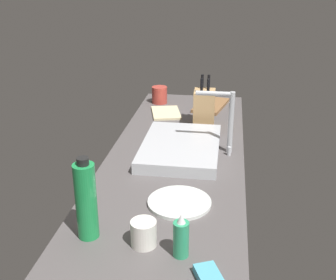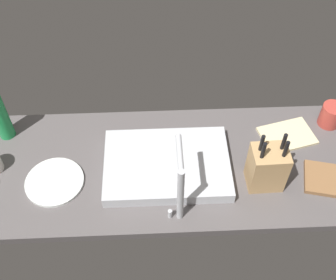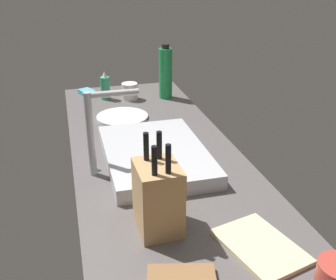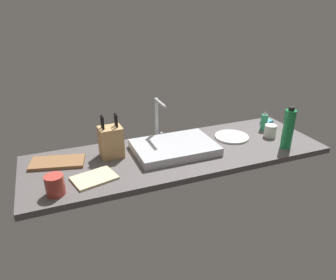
{
  "view_description": "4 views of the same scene",
  "coord_description": "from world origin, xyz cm",
  "px_view_note": "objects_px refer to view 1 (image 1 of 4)",
  "views": [
    {
      "loc": [
        170.1,
        21.36,
        81.91
      ],
      "look_at": [
        -0.64,
        -3.71,
        9.66
      ],
      "focal_mm": 45.48,
      "sensor_mm": 36.0,
      "label": 1
    },
    {
      "loc": [
        2.24,
        100.14,
        139.81
      ],
      "look_at": [
        -2.41,
        -4.83,
        13.17
      ],
      "focal_mm": 45.47,
      "sensor_mm": 36.0,
      "label": 2
    },
    {
      "loc": [
        -122.45,
        29.09,
        68.27
      ],
      "look_at": [
        2.98,
        -3.97,
        8.87
      ],
      "focal_mm": 43.05,
      "sensor_mm": 36.0,
      "label": 3
    },
    {
      "loc": [
        -69.85,
        -158.84,
        90.76
      ],
      "look_at": [
        -6.4,
        0.59,
        12.35
      ],
      "focal_mm": 34.25,
      "sensor_mm": 36.0,
      "label": 4
    }
  ],
  "objects_px": {
    "soap_bottle": "(181,238)",
    "dinner_plate": "(179,202)",
    "sink_basin": "(181,147)",
    "dish_sponge": "(209,276)",
    "dish_towel": "(166,113)",
    "water_bottle": "(86,200)",
    "knife_block": "(204,108)",
    "faucet": "(226,116)",
    "coffee_mug": "(144,233)",
    "ceramic_cup": "(160,95)",
    "cutting_board": "(211,105)"
  },
  "relations": [
    {
      "from": "soap_bottle",
      "to": "dinner_plate",
      "type": "xyz_separation_m",
      "value": [
        -0.28,
        -0.04,
        -0.05
      ]
    },
    {
      "from": "sink_basin",
      "to": "dish_sponge",
      "type": "distance_m",
      "value": 0.83
    },
    {
      "from": "dinner_plate",
      "to": "dish_towel",
      "type": "xyz_separation_m",
      "value": [
        -0.94,
        -0.19,
        0.0
      ]
    },
    {
      "from": "water_bottle",
      "to": "dish_sponge",
      "type": "distance_m",
      "value": 0.42
    },
    {
      "from": "knife_block",
      "to": "water_bottle",
      "type": "distance_m",
      "value": 1.07
    },
    {
      "from": "faucet",
      "to": "dish_sponge",
      "type": "xyz_separation_m",
      "value": [
        0.84,
        -0.02,
        -0.16
      ]
    },
    {
      "from": "faucet",
      "to": "dish_towel",
      "type": "bearing_deg",
      "value": -144.66
    },
    {
      "from": "sink_basin",
      "to": "dish_sponge",
      "type": "relative_size",
      "value": 5.4
    },
    {
      "from": "faucet",
      "to": "dinner_plate",
      "type": "xyz_separation_m",
      "value": [
        0.47,
        -0.15,
        -0.16
      ]
    },
    {
      "from": "coffee_mug",
      "to": "ceramic_cup",
      "type": "relative_size",
      "value": 0.81
    },
    {
      "from": "ceramic_cup",
      "to": "dish_sponge",
      "type": "xyz_separation_m",
      "value": [
        1.51,
        0.38,
        -0.04
      ]
    },
    {
      "from": "ceramic_cup",
      "to": "dinner_plate",
      "type": "bearing_deg",
      "value": 12.82
    },
    {
      "from": "soap_bottle",
      "to": "coffee_mug",
      "type": "relative_size",
      "value": 1.72
    },
    {
      "from": "cutting_board",
      "to": "water_bottle",
      "type": "height_order",
      "value": "water_bottle"
    },
    {
      "from": "faucet",
      "to": "water_bottle",
      "type": "xyz_separation_m",
      "value": [
        0.7,
        -0.4,
        -0.04
      ]
    },
    {
      "from": "faucet",
      "to": "ceramic_cup",
      "type": "height_order",
      "value": "faucet"
    },
    {
      "from": "coffee_mug",
      "to": "dish_sponge",
      "type": "height_order",
      "value": "coffee_mug"
    },
    {
      "from": "faucet",
      "to": "water_bottle",
      "type": "distance_m",
      "value": 0.81
    },
    {
      "from": "water_bottle",
      "to": "dinner_plate",
      "type": "distance_m",
      "value": 0.36
    },
    {
      "from": "cutting_board",
      "to": "dinner_plate",
      "type": "height_order",
      "value": "cutting_board"
    },
    {
      "from": "soap_bottle",
      "to": "water_bottle",
      "type": "distance_m",
      "value": 0.31
    },
    {
      "from": "cutting_board",
      "to": "dish_sponge",
      "type": "xyz_separation_m",
      "value": [
        1.48,
        0.07,
        0.0
      ]
    },
    {
      "from": "ceramic_cup",
      "to": "dish_sponge",
      "type": "distance_m",
      "value": 1.56
    },
    {
      "from": "faucet",
      "to": "dish_sponge",
      "type": "height_order",
      "value": "faucet"
    },
    {
      "from": "sink_basin",
      "to": "coffee_mug",
      "type": "relative_size",
      "value": 6.01
    },
    {
      "from": "dish_towel",
      "to": "dish_sponge",
      "type": "height_order",
      "value": "dish_sponge"
    },
    {
      "from": "cutting_board",
      "to": "dish_towel",
      "type": "distance_m",
      "value": 0.29
    },
    {
      "from": "knife_block",
      "to": "sink_basin",
      "type": "bearing_deg",
      "value": -13.38
    },
    {
      "from": "ceramic_cup",
      "to": "dish_sponge",
      "type": "height_order",
      "value": "ceramic_cup"
    },
    {
      "from": "knife_block",
      "to": "dish_towel",
      "type": "xyz_separation_m",
      "value": [
        -0.14,
        -0.22,
        -0.09
      ]
    },
    {
      "from": "soap_bottle",
      "to": "ceramic_cup",
      "type": "height_order",
      "value": "soap_bottle"
    },
    {
      "from": "knife_block",
      "to": "ceramic_cup",
      "type": "height_order",
      "value": "knife_block"
    },
    {
      "from": "soap_bottle",
      "to": "dish_sponge",
      "type": "xyz_separation_m",
      "value": [
        0.09,
        0.09,
        -0.05
      ]
    },
    {
      "from": "knife_block",
      "to": "coffee_mug",
      "type": "bearing_deg",
      "value": -7.37
    },
    {
      "from": "coffee_mug",
      "to": "water_bottle",
      "type": "bearing_deg",
      "value": -96.26
    },
    {
      "from": "water_bottle",
      "to": "dish_towel",
      "type": "xyz_separation_m",
      "value": [
        -1.17,
        0.06,
        -0.12
      ]
    },
    {
      "from": "knife_block",
      "to": "dish_towel",
      "type": "relative_size",
      "value": 1.19
    },
    {
      "from": "sink_basin",
      "to": "dinner_plate",
      "type": "relative_size",
      "value": 2.16
    },
    {
      "from": "water_bottle",
      "to": "dish_towel",
      "type": "distance_m",
      "value": 1.18
    },
    {
      "from": "knife_block",
      "to": "ceramic_cup",
      "type": "relative_size",
      "value": 2.58
    },
    {
      "from": "cutting_board",
      "to": "soap_bottle",
      "type": "height_order",
      "value": "soap_bottle"
    },
    {
      "from": "dinner_plate",
      "to": "coffee_mug",
      "type": "xyz_separation_m",
      "value": [
        0.25,
        -0.08,
        0.03
      ]
    },
    {
      "from": "cutting_board",
      "to": "ceramic_cup",
      "type": "relative_size",
      "value": 2.95
    },
    {
      "from": "cutting_board",
      "to": "soap_bottle",
      "type": "distance_m",
      "value": 1.39
    },
    {
      "from": "faucet",
      "to": "coffee_mug",
      "type": "bearing_deg",
      "value": -17.28
    },
    {
      "from": "knife_block",
      "to": "coffee_mug",
      "type": "height_order",
      "value": "knife_block"
    },
    {
      "from": "soap_bottle",
      "to": "dish_sponge",
      "type": "bearing_deg",
      "value": 42.7
    },
    {
      "from": "faucet",
      "to": "soap_bottle",
      "type": "bearing_deg",
      "value": -8.15
    },
    {
      "from": "sink_basin",
      "to": "ceramic_cup",
      "type": "xyz_separation_m",
      "value": [
        -0.7,
        -0.21,
        0.02
      ]
    },
    {
      "from": "sink_basin",
      "to": "dish_sponge",
      "type": "height_order",
      "value": "sink_basin"
    }
  ]
}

